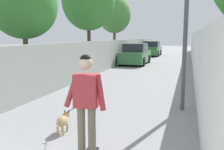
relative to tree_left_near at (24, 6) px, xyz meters
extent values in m
plane|color=gray|center=(6.50, -4.08, -3.26)|extent=(80.00, 80.00, 0.00)
cube|color=#999E93|center=(4.50, -1.40, -2.35)|extent=(48.00, 0.30, 1.81)
cube|color=white|center=(4.50, -6.76, -2.12)|extent=(48.00, 0.30, 2.28)
cylinder|color=brown|center=(0.00, 0.00, -2.02)|extent=(0.20, 0.20, 2.47)
ellipsoid|color=#387A33|center=(0.00, 0.00, 0.01)|extent=(2.67, 2.67, 2.61)
cylinder|color=brown|center=(11.50, -0.34, -1.75)|extent=(0.22, 0.22, 3.01)
ellipsoid|color=#4C843D|center=(11.50, -0.34, 0.56)|extent=(2.70, 2.70, 3.00)
cylinder|color=#473523|center=(5.50, -0.51, -1.66)|extent=(0.21, 0.21, 3.20)
ellipsoid|color=#387A33|center=(5.50, -0.51, 0.89)|extent=(3.15, 3.15, 3.47)
cylinder|color=#4C4C51|center=(-1.50, -6.21, -1.35)|extent=(0.12, 0.12, 3.81)
cylinder|color=#726651|center=(-5.06, -4.68, -2.74)|extent=(0.14, 0.14, 0.86)
cylinder|color=#726651|center=(-5.04, -4.86, -2.74)|extent=(0.14, 0.14, 0.86)
cube|color=#B23338|center=(-5.05, -4.77, -2.04)|extent=(0.25, 0.40, 0.54)
cylinder|color=#B23338|center=(-5.07, -4.53, -2.04)|extent=(0.11, 0.29, 0.58)
cylinder|color=#B23338|center=(-5.03, -5.01, -2.06)|extent=(0.11, 0.18, 0.59)
sphere|color=beige|center=(-5.05, -4.77, -1.59)|extent=(0.22, 0.22, 0.22)
sphere|color=black|center=(-5.05, -4.77, -1.55)|extent=(0.19, 0.19, 0.19)
ellipsoid|color=tan|center=(-4.05, -3.78, -2.99)|extent=(0.39, 0.25, 0.22)
sphere|color=tan|center=(-3.80, -3.76, -2.92)|extent=(0.15, 0.15, 0.15)
cone|color=black|center=(-3.81, -3.72, -2.84)|extent=(0.05, 0.05, 0.06)
cone|color=black|center=(-3.80, -3.80, -2.84)|extent=(0.05, 0.05, 0.06)
cylinder|color=tan|center=(-3.93, -3.71, -3.17)|extent=(0.04, 0.04, 0.18)
cylinder|color=tan|center=(-3.92, -3.83, -3.17)|extent=(0.04, 0.04, 0.18)
cylinder|color=tan|center=(-4.17, -3.73, -3.17)|extent=(0.04, 0.04, 0.18)
cylinder|color=tan|center=(-4.16, -3.85, -3.17)|extent=(0.04, 0.04, 0.18)
cylinder|color=tan|center=(-4.29, -3.80, -2.91)|extent=(0.14, 0.04, 0.13)
cylinder|color=black|center=(-4.55, -4.28, -2.53)|extent=(1.01, 1.01, 0.66)
cube|color=#336B38|center=(9.63, -2.55, -2.70)|extent=(4.04, 1.70, 0.80)
cube|color=#262B33|center=(9.63, -2.55, -2.02)|extent=(2.10, 1.50, 0.60)
cylinder|color=black|center=(10.88, -1.76, -2.94)|extent=(0.64, 0.22, 0.64)
cylinder|color=black|center=(10.88, -3.34, -2.94)|extent=(0.64, 0.22, 0.64)
cylinder|color=black|center=(8.37, -1.76, -2.94)|extent=(0.64, 0.22, 0.64)
cylinder|color=black|center=(8.37, -3.34, -2.94)|extent=(0.64, 0.22, 0.64)
cube|color=#336B38|center=(18.05, -2.55, -2.70)|extent=(3.88, 1.70, 0.80)
cube|color=#262B33|center=(18.05, -2.55, -2.02)|extent=(2.02, 1.50, 0.60)
cylinder|color=black|center=(19.25, -1.76, -2.94)|extent=(0.64, 0.22, 0.64)
cylinder|color=black|center=(19.25, -3.34, -2.94)|extent=(0.64, 0.22, 0.64)
cylinder|color=black|center=(16.85, -1.76, -2.94)|extent=(0.64, 0.22, 0.64)
cylinder|color=black|center=(16.85, -3.34, -2.94)|extent=(0.64, 0.22, 0.64)
camera|label=1|loc=(-8.65, -6.31, -1.17)|focal=39.88mm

